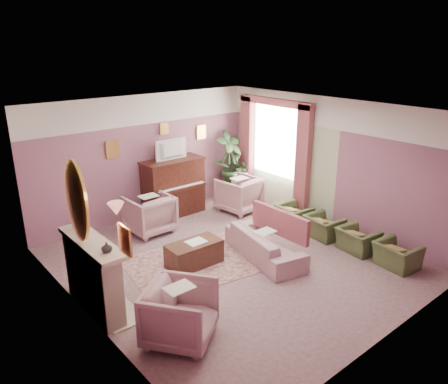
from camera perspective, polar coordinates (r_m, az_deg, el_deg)
floor at (r=8.22m, az=1.12°, el=-9.10°), size 5.50×6.00×0.01m
ceiling at (r=7.32m, az=1.27°, el=10.56°), size 5.50×6.00×0.01m
wall_back at (r=10.01m, az=-10.20°, el=4.47°), size 5.50×0.02×2.80m
wall_front at (r=5.92m, az=20.82°, el=-7.19°), size 5.50×0.02×2.80m
wall_left at (r=6.32m, az=-18.03°, el=-5.12°), size 0.02×6.00×2.80m
wall_right at (r=9.61m, az=13.67°, el=3.61°), size 0.02×6.00×2.80m
picture_rail_band at (r=9.79m, az=-10.55°, el=10.55°), size 5.50×0.01×0.65m
stripe_panel at (r=10.48m, az=7.81°, el=3.42°), size 0.01×3.00×2.15m
fireplace_surround at (r=6.92m, az=-16.71°, el=-10.67°), size 0.30×1.40×1.10m
fireplace_inset at (r=7.02m, az=-15.83°, el=-11.51°), size 0.18×0.72×0.68m
fire_ember at (r=7.13m, az=-15.40°, el=-12.67°), size 0.06×0.54×0.10m
mantel_shelf at (r=6.67m, az=-16.94°, el=-6.34°), size 0.40×1.55×0.07m
hearth at (r=7.26m, az=-14.81°, el=-13.92°), size 0.55×1.50×0.02m
mirror_frame at (r=6.37m, az=-18.68°, el=-1.13°), size 0.04×0.72×1.20m
mirror_glass at (r=6.38m, az=-18.47°, el=-1.08°), size 0.01×0.60×1.06m
sconce_shade at (r=5.42m, az=-13.91°, el=-2.16°), size 0.20×0.20×0.16m
piano at (r=10.21m, az=-6.63°, el=0.55°), size 1.40×0.60×1.30m
piano_keyshelf at (r=9.91m, az=-5.52°, el=0.44°), size 1.30×0.12×0.06m
piano_keys at (r=9.90m, az=-5.53°, el=0.66°), size 1.20×0.08×0.02m
piano_top at (r=10.02m, az=-6.77°, el=4.13°), size 1.45×0.65×0.04m
television at (r=9.91m, az=-6.68°, el=5.69°), size 0.80×0.12×0.48m
print_back_left at (r=9.54m, az=-14.35°, el=5.43°), size 0.30×0.03×0.38m
print_back_right at (r=10.72m, az=-2.99°, el=7.82°), size 0.26×0.03×0.34m
print_back_mid at (r=10.10m, az=-7.82°, el=8.22°), size 0.22×0.03×0.26m
print_left_wall at (r=5.20m, az=-12.83°, el=-6.16°), size 0.03×0.28×0.36m
window_blind at (r=10.46m, az=6.82°, el=6.97°), size 0.03×1.40×1.80m
curtain_left at (r=9.91m, az=10.26°, el=3.72°), size 0.16×0.34×2.60m
curtain_right at (r=11.13m, az=3.00°, el=5.72°), size 0.16×0.34×2.60m
pelmet at (r=10.26m, az=6.69°, el=11.61°), size 0.16×2.20×0.16m
mantel_plant at (r=7.08m, az=-18.80°, el=-3.52°), size 0.16×0.16×0.28m
mantel_vase at (r=6.21m, az=-15.08°, el=-7.01°), size 0.16×0.16×0.16m
area_rug at (r=8.20m, az=-3.49°, el=-9.19°), size 2.74×2.16×0.01m
coffee_table at (r=8.04m, az=-3.92°, el=-8.05°), size 1.01×0.52×0.45m
table_paper at (r=7.96m, az=-3.67°, el=-6.48°), size 0.35×0.28×0.01m
sofa at (r=8.26m, az=5.34°, el=-6.14°), size 0.62×1.85×0.75m
sofa_throw at (r=8.43m, az=7.31°, el=-3.98°), size 0.09×1.40×0.51m
floral_armchair_left at (r=9.39m, az=-9.72°, el=-2.56°), size 0.88×0.88×0.92m
floral_armchair_right at (r=10.42m, az=2.01°, el=-0.06°), size 0.88×0.88×0.92m
floral_armchair_front at (r=6.12m, az=-5.74°, el=-15.16°), size 0.88×0.88×0.92m
olive_chair_a at (r=8.51m, az=21.70°, el=-7.23°), size 0.50×0.72×0.62m
olive_chair_b at (r=8.87m, az=17.09°, el=-5.58°), size 0.50×0.72×0.62m
olive_chair_c at (r=9.28m, az=12.90°, el=-4.04°), size 0.50×0.72×0.62m
olive_chair_d at (r=9.75m, az=9.10°, el=-2.62°), size 0.50×0.72×0.62m
side_table at (r=11.28m, az=1.87°, el=0.90°), size 0.52×0.52×0.70m
side_plant_big at (r=11.13m, az=1.90°, el=3.44°), size 0.30×0.30×0.34m
side_plant_small at (r=11.15m, az=2.71°, el=3.29°), size 0.16×0.16×0.28m
palm_pot at (r=11.29m, az=0.70°, el=-0.04°), size 0.34×0.34×0.34m
palm_plant at (r=11.03m, az=0.71°, el=4.32°), size 0.76×0.76×1.44m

